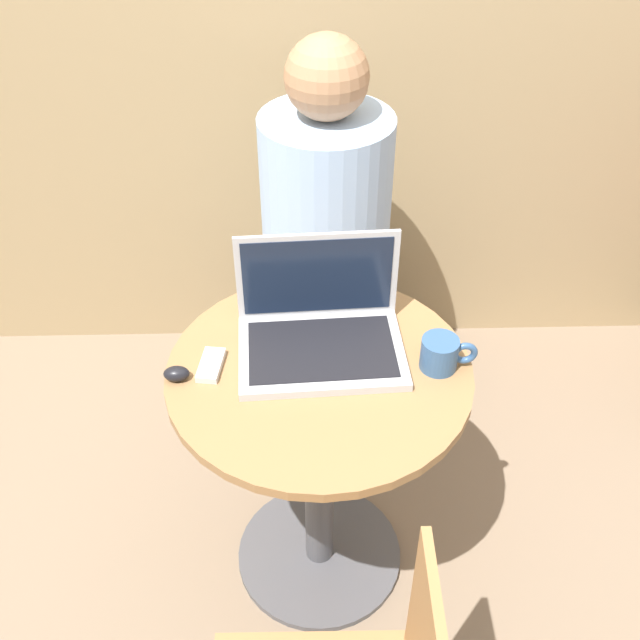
# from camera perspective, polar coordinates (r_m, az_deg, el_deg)

# --- Properties ---
(ground_plane) EXTENTS (12.00, 12.00, 0.00)m
(ground_plane) POSITION_cam_1_polar(r_m,az_deg,el_deg) (2.27, -0.05, -17.49)
(ground_plane) COLOR #7F6B56
(round_table) EXTENTS (0.69, 0.69, 0.75)m
(round_table) POSITION_cam_1_polar(r_m,az_deg,el_deg) (1.86, -0.06, -9.03)
(round_table) COLOR #4C4C51
(round_table) RESTS_ON ground_plane
(laptop) EXTENTS (0.39, 0.29, 0.25)m
(laptop) POSITION_cam_1_polar(r_m,az_deg,el_deg) (1.71, 0.00, -0.60)
(laptop) COLOR #B7B7BC
(laptop) RESTS_ON round_table
(cell_phone) EXTENTS (0.06, 0.11, 0.02)m
(cell_phone) POSITION_cam_1_polar(r_m,az_deg,el_deg) (1.70, -8.31, -3.42)
(cell_phone) COLOR silver
(cell_phone) RESTS_ON round_table
(computer_mouse) EXTENTS (0.06, 0.04, 0.03)m
(computer_mouse) POSITION_cam_1_polar(r_m,az_deg,el_deg) (1.68, -10.88, -4.04)
(computer_mouse) COLOR black
(computer_mouse) RESTS_ON round_table
(coffee_cup) EXTENTS (0.13, 0.08, 0.08)m
(coffee_cup) POSITION_cam_1_polar(r_m,az_deg,el_deg) (1.69, 9.24, -2.56)
(coffee_cup) COLOR #335684
(coffee_cup) RESTS_ON round_table
(person_seated) EXTENTS (0.39, 0.59, 1.28)m
(person_seated) POSITION_cam_1_polar(r_m,az_deg,el_deg) (2.36, 0.30, 4.15)
(person_seated) COLOR #4C4742
(person_seated) RESTS_ON ground_plane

